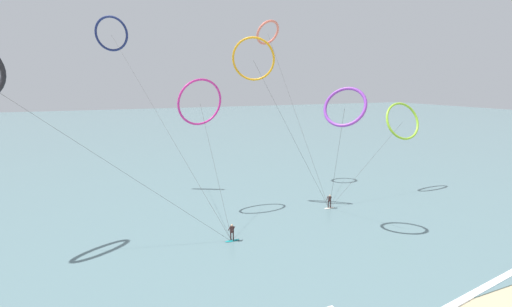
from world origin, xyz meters
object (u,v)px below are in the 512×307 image
Objects in this scene: kite_magenta at (200,102)px; kite_coral at (268,33)px; kite_navy at (111,34)px; kite_amber at (253,59)px; kite_violet at (345,107)px; surfer_teal at (232,234)px; surfer_ivory at (329,202)px; kite_lime at (403,121)px.

kite_coral is at bearing -159.46° from kite_magenta.
kite_amber is at bearing 166.64° from kite_navy.
kite_coral is 20.53m from kite_violet.
surfer_teal is 14.01m from surfer_ivory.
surfer_ivory is at bearing -165.08° from kite_lime.
kite_lime is at bearing 161.80° from kite_magenta.
kite_violet is (-15.83, -8.24, 2.83)m from kite_lime.
surfer_ivory is 0.07× the size of kite_navy.
surfer_ivory is 19.21m from kite_magenta.
kite_magenta is 1.06× the size of kite_violet.
kite_magenta reaches higher than kite_violet.
kite_amber reaches higher than surfer_teal.
surfer_teal is at bearing 41.14° from kite_coral.
kite_navy reaches higher than kite_violet.
surfer_ivory is 0.07× the size of kite_coral.
kite_navy is at bearing -7.13° from kite_amber.
kite_magenta is 0.97× the size of kite_lime.
kite_coral is (10.96, 16.61, 20.93)m from surfer_teal.
kite_lime is 1.09× the size of kite_violet.
kite_navy is (-8.60, 11.25, 8.25)m from kite_magenta.
kite_navy is 0.99× the size of kite_coral.
kite_lime is at bearing 83.24° from kite_violet.
surfer_ivory is (13.50, 3.74, 0.00)m from surfer_teal.
kite_coral is (-15.70, 10.15, 11.96)m from kite_lime.
kite_amber is at bearing 177.75° from kite_lime.
kite_coral is at bearing 150.37° from kite_lime.
kite_coral is (-2.55, 12.87, 20.93)m from surfer_ivory.
surfer_teal is at bearing 60.90° from surfer_ivory.
kite_coral reaches higher than surfer_ivory.
kite_amber reaches higher than kite_magenta.
kite_lime is (27.33, -2.38, -2.95)m from kite_magenta.
kite_navy reaches higher than kite_amber.
kite_navy is 30.86m from kite_violet.
surfer_teal is 1.00× the size of surfer_ivory.
surfer_teal and surfer_ivory have the same top height.
surfer_teal is 14.86m from kite_magenta.
kite_violet is at bearing 124.05° from kite_magenta.
kite_magenta is (-0.67, 8.84, 11.92)m from surfer_teal.
kite_navy reaches higher than surfer_teal.
kite_violet reaches higher than surfer_ivory.
surfer_teal is 0.09× the size of kite_amber.
surfer_ivory is 0.11× the size of kite_magenta.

